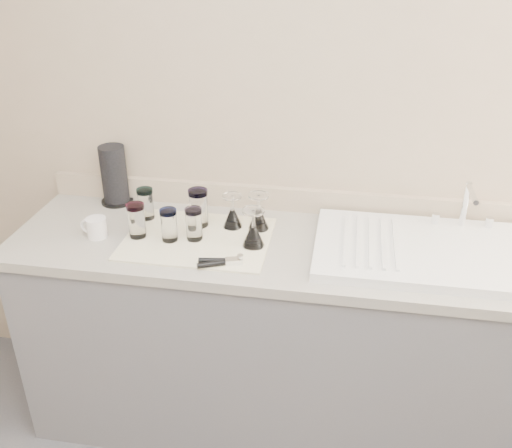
% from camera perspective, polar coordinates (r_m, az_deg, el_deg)
% --- Properties ---
extents(room_envelope, '(3.54, 3.50, 2.52)m').
position_cam_1_polar(room_envelope, '(0.82, -8.36, -3.01)').
color(room_envelope, '#4D4D52').
rests_on(room_envelope, ground).
extents(counter_unit, '(2.06, 0.62, 0.90)m').
position_cam_1_polar(counter_unit, '(2.41, 2.04, -11.19)').
color(counter_unit, slate).
rests_on(counter_unit, ground).
extents(sink_unit, '(0.82, 0.50, 0.22)m').
position_cam_1_polar(sink_unit, '(2.16, 16.92, -2.56)').
color(sink_unit, white).
rests_on(sink_unit, counter_unit).
extents(dish_towel, '(0.55, 0.42, 0.01)m').
position_cam_1_polar(dish_towel, '(2.19, -5.85, -1.45)').
color(dish_towel, white).
rests_on(dish_towel, counter_unit).
extents(tumbler_teal, '(0.06, 0.06, 0.13)m').
position_cam_1_polar(tumbler_teal, '(2.34, -10.97, 2.03)').
color(tumbler_teal, white).
rests_on(tumbler_teal, dish_towel).
extents(tumbler_purple, '(0.08, 0.08, 0.15)m').
position_cam_1_polar(tumbler_purple, '(2.25, -5.77, 1.65)').
color(tumbler_purple, white).
rests_on(tumbler_purple, dish_towel).
extents(tumbler_magenta, '(0.07, 0.07, 0.14)m').
position_cam_1_polar(tumbler_magenta, '(2.20, -11.86, 0.38)').
color(tumbler_magenta, white).
rests_on(tumbler_magenta, dish_towel).
extents(tumbler_blue, '(0.06, 0.06, 0.13)m').
position_cam_1_polar(tumbler_blue, '(2.16, -8.70, -0.07)').
color(tumbler_blue, white).
rests_on(tumbler_blue, dish_towel).
extents(tumbler_lavender, '(0.06, 0.06, 0.13)m').
position_cam_1_polar(tumbler_lavender, '(2.15, -6.23, 0.02)').
color(tumbler_lavender, white).
rests_on(tumbler_lavender, dish_towel).
extents(goblet_back_left, '(0.08, 0.08, 0.14)m').
position_cam_1_polar(goblet_back_left, '(2.24, -2.36, 0.79)').
color(goblet_back_left, white).
rests_on(goblet_back_left, dish_towel).
extents(goblet_back_right, '(0.08, 0.08, 0.15)m').
position_cam_1_polar(goblet_back_right, '(2.22, 0.26, 0.71)').
color(goblet_back_right, white).
rests_on(goblet_back_right, dish_towel).
extents(goblet_front_right, '(0.08, 0.08, 0.15)m').
position_cam_1_polar(goblet_front_right, '(2.10, -0.26, -0.96)').
color(goblet_front_right, white).
rests_on(goblet_front_right, dish_towel).
extents(can_opener, '(0.16, 0.09, 0.02)m').
position_cam_1_polar(can_opener, '(2.01, -3.58, -3.80)').
color(can_opener, silver).
rests_on(can_opener, dish_towel).
extents(white_mug, '(0.11, 0.08, 0.08)m').
position_cam_1_polar(white_mug, '(2.27, -15.70, -0.34)').
color(white_mug, white).
rests_on(white_mug, counter_unit).
extents(paper_towel_roll, '(0.14, 0.14, 0.25)m').
position_cam_1_polar(paper_towel_roll, '(2.50, -13.99, 4.71)').
color(paper_towel_roll, black).
rests_on(paper_towel_roll, counter_unit).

